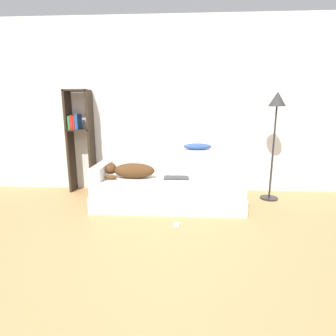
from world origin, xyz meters
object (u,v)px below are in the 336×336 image
Objects in this scene: couch at (168,191)px; laptop at (176,178)px; throw_pillow at (197,147)px; power_adapter at (177,225)px; dog at (131,170)px; bookshelf at (80,136)px; floor_lamp at (276,114)px.

laptop reaches higher than couch.
power_adapter is at bearing -104.41° from throw_pillow.
bookshelf is at bearing 144.79° from dog.
power_adapter is (-0.28, -1.09, -0.76)m from throw_pillow.
power_adapter is (-1.37, -1.02, -1.24)m from floor_lamp.
throw_pillow is 1.36m from power_adapter.
dog is at bearing -168.79° from floor_lamp.
bookshelf reaches higher than power_adapter.
dog is 0.63m from laptop.
couch is 1.24× the size of bookshelf.
dog reaches higher than couch.
bookshelf reaches higher than throw_pillow.
power_adapter is (1.58, -1.29, -0.89)m from bookshelf.
laptop is at bearing 92.05° from power_adapter.
bookshelf is (-1.45, 0.58, 0.71)m from couch.
couch is 4.84× the size of throw_pillow.
bookshelf is at bearing 174.86° from floor_lamp.
couch is 31.02× the size of power_adapter.
laptop is at bearing -164.71° from floor_lamp.
dog is 2.01× the size of laptop.
throw_pillow is (0.30, 0.45, 0.37)m from laptop.
throw_pillow is 0.26× the size of bookshelf.
bookshelf is 1.03× the size of floor_lamp.
dog is at bearing 135.77° from power_adapter.
bookshelf is 2.23m from power_adapter.
couch is at bearing 8.98° from dog.
bookshelf reaches higher than floor_lamp.
power_adapter is (0.02, -0.64, -0.39)m from laptop.
couch is 0.74m from power_adapter.
throw_pillow is (0.92, 0.46, 0.27)m from dog.
dog is 2.18m from floor_lamp.
dog is 1.02m from power_adapter.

